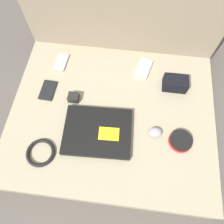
# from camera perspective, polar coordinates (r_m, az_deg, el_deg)

# --- Properties ---
(ground_plane) EXTENTS (8.00, 8.00, 0.00)m
(ground_plane) POSITION_cam_1_polar(r_m,az_deg,el_deg) (1.15, 0.00, -3.28)
(ground_plane) COLOR #4C4742
(couch_seat) EXTENTS (0.97, 0.78, 0.13)m
(couch_seat) POSITION_cam_1_polar(r_m,az_deg,el_deg) (1.09, 0.00, -1.96)
(couch_seat) COLOR gray
(couch_seat) RESTS_ON ground_plane
(couch_backrest) EXTENTS (0.97, 0.20, 0.55)m
(couch_backrest) POSITION_cam_1_polar(r_m,az_deg,el_deg) (1.22, 3.13, 23.77)
(couch_backrest) COLOR #7F705B
(couch_backrest) RESTS_ON ground_plane
(laptop) EXTENTS (0.31, 0.25, 0.03)m
(laptop) POSITION_cam_1_polar(r_m,az_deg,el_deg) (0.98, -3.79, -5.13)
(laptop) COLOR black
(laptop) RESTS_ON couch_seat
(computer_mouse) EXTENTS (0.06, 0.05, 0.03)m
(computer_mouse) POSITION_cam_1_polar(r_m,az_deg,el_deg) (1.00, 11.27, -5.20)
(computer_mouse) COLOR gray
(computer_mouse) RESTS_ON couch_seat
(speaker_puck) EXTENTS (0.10, 0.10, 0.02)m
(speaker_puck) POSITION_cam_1_polar(r_m,az_deg,el_deg) (1.02, 17.48, -7.18)
(speaker_puck) COLOR red
(speaker_puck) RESTS_ON couch_seat
(phone_silver) EXTENTS (0.09, 0.13, 0.01)m
(phone_silver) POSITION_cam_1_polar(r_m,az_deg,el_deg) (1.17, 8.28, 11.21)
(phone_silver) COLOR #B7B7BC
(phone_silver) RESTS_ON couch_seat
(phone_black) EXTENTS (0.07, 0.11, 0.01)m
(phone_black) POSITION_cam_1_polar(r_m,az_deg,el_deg) (1.22, -13.12, 12.60)
(phone_black) COLOR #99999E
(phone_black) RESTS_ON couch_seat
(phone_small) EXTENTS (0.07, 0.11, 0.01)m
(phone_small) POSITION_cam_1_polar(r_m,az_deg,el_deg) (1.13, -16.39, 5.48)
(phone_small) COLOR black
(phone_small) RESTS_ON couch_seat
(camera_pouch) EXTENTS (0.12, 0.07, 0.06)m
(camera_pouch) POSITION_cam_1_polar(r_m,az_deg,el_deg) (1.12, 16.17, 7.19)
(camera_pouch) COLOR black
(camera_pouch) RESTS_ON couch_seat
(charger_brick) EXTENTS (0.05, 0.05, 0.04)m
(charger_brick) POSITION_cam_1_polar(r_m,az_deg,el_deg) (1.07, -10.02, 3.75)
(charger_brick) COLOR black
(charger_brick) RESTS_ON couch_seat
(cable_coil) EXTENTS (0.13, 0.13, 0.02)m
(cable_coil) POSITION_cam_1_polar(r_m,az_deg,el_deg) (1.01, -18.15, -10.07)
(cable_coil) COLOR black
(cable_coil) RESTS_ON couch_seat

